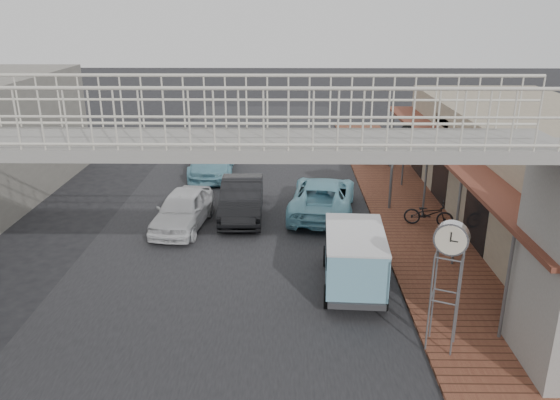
{
  "coord_description": "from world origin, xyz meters",
  "views": [
    {
      "loc": [
        1.73,
        -14.45,
        7.66
      ],
      "look_at": [
        1.51,
        2.1,
        1.8
      ],
      "focal_mm": 35.0,
      "sensor_mm": 36.0,
      "label": 1
    }
  ],
  "objects_px": {
    "white_hatchback": "(183,209)",
    "street_clock": "(451,244)",
    "arrow_sign": "(412,140)",
    "angkot_far": "(212,159)",
    "angkot_van": "(354,251)",
    "angkot_curb": "(323,196)",
    "motorcycle_near": "(429,214)",
    "dark_sedan": "(242,198)",
    "motorcycle_far": "(379,155)"
  },
  "relations": [
    {
      "from": "angkot_far",
      "to": "angkot_curb",
      "type": "bearing_deg",
      "value": -50.13
    },
    {
      "from": "arrow_sign",
      "to": "motorcycle_near",
      "type": "bearing_deg",
      "value": -105.08
    },
    {
      "from": "white_hatchback",
      "to": "motorcycle_near",
      "type": "height_order",
      "value": "white_hatchback"
    },
    {
      "from": "motorcycle_far",
      "to": "dark_sedan",
      "type": "bearing_deg",
      "value": 142.9
    },
    {
      "from": "dark_sedan",
      "to": "white_hatchback",
      "type": "bearing_deg",
      "value": -153.12
    },
    {
      "from": "dark_sedan",
      "to": "angkot_van",
      "type": "distance_m",
      "value": 6.74
    },
    {
      "from": "angkot_van",
      "to": "motorcycle_near",
      "type": "height_order",
      "value": "angkot_van"
    },
    {
      "from": "white_hatchback",
      "to": "motorcycle_near",
      "type": "xyz_separation_m",
      "value": [
        8.98,
        0.01,
        -0.12
      ]
    },
    {
      "from": "motorcycle_near",
      "to": "street_clock",
      "type": "bearing_deg",
      "value": -175.0
    },
    {
      "from": "motorcycle_far",
      "to": "arrow_sign",
      "type": "xyz_separation_m",
      "value": [
        0.21,
        -5.99,
        2.15
      ]
    },
    {
      "from": "street_clock",
      "to": "arrow_sign",
      "type": "xyz_separation_m",
      "value": [
        1.22,
        9.69,
        0.07
      ]
    },
    {
      "from": "dark_sedan",
      "to": "motorcycle_far",
      "type": "distance_m",
      "value": 9.48
    },
    {
      "from": "angkot_van",
      "to": "motorcycle_near",
      "type": "relative_size",
      "value": 2.13
    },
    {
      "from": "angkot_curb",
      "to": "motorcycle_near",
      "type": "distance_m",
      "value": 4.05
    },
    {
      "from": "dark_sedan",
      "to": "street_clock",
      "type": "bearing_deg",
      "value": -59.73
    },
    {
      "from": "white_hatchback",
      "to": "motorcycle_far",
      "type": "height_order",
      "value": "white_hatchback"
    },
    {
      "from": "angkot_curb",
      "to": "arrow_sign",
      "type": "xyz_separation_m",
      "value": [
        3.45,
        0.69,
        2.08
      ]
    },
    {
      "from": "angkot_curb",
      "to": "motorcycle_near",
      "type": "height_order",
      "value": "angkot_curb"
    },
    {
      "from": "dark_sedan",
      "to": "angkot_van",
      "type": "height_order",
      "value": "angkot_van"
    },
    {
      "from": "angkot_van",
      "to": "arrow_sign",
      "type": "relative_size",
      "value": 1.13
    },
    {
      "from": "angkot_van",
      "to": "angkot_far",
      "type": "bearing_deg",
      "value": 119.32
    },
    {
      "from": "motorcycle_near",
      "to": "dark_sedan",
      "type": "bearing_deg",
      "value": 97.39
    },
    {
      "from": "white_hatchback",
      "to": "motorcycle_near",
      "type": "bearing_deg",
      "value": 6.68
    },
    {
      "from": "angkot_curb",
      "to": "arrow_sign",
      "type": "bearing_deg",
      "value": -161.05
    },
    {
      "from": "angkot_far",
      "to": "motorcycle_near",
      "type": "bearing_deg",
      "value": -40.98
    },
    {
      "from": "motorcycle_near",
      "to": "angkot_van",
      "type": "bearing_deg",
      "value": 160.89
    },
    {
      "from": "angkot_curb",
      "to": "angkot_far",
      "type": "xyz_separation_m",
      "value": [
        -5.02,
        5.38,
        0.02
      ]
    },
    {
      "from": "street_clock",
      "to": "motorcycle_near",
      "type": "bearing_deg",
      "value": 101.76
    },
    {
      "from": "angkot_curb",
      "to": "motorcycle_far",
      "type": "xyz_separation_m",
      "value": [
        3.24,
        6.68,
        -0.08
      ]
    },
    {
      "from": "white_hatchback",
      "to": "angkot_curb",
      "type": "height_order",
      "value": "angkot_curb"
    },
    {
      "from": "dark_sedan",
      "to": "motorcycle_far",
      "type": "bearing_deg",
      "value": 46.29
    },
    {
      "from": "angkot_curb",
      "to": "street_clock",
      "type": "bearing_deg",
      "value": 111.51
    },
    {
      "from": "angkot_van",
      "to": "street_clock",
      "type": "bearing_deg",
      "value": -56.97
    },
    {
      "from": "motorcycle_near",
      "to": "angkot_curb",
      "type": "bearing_deg",
      "value": 85.55
    },
    {
      "from": "angkot_far",
      "to": "white_hatchback",
      "type": "bearing_deg",
      "value": -94.68
    },
    {
      "from": "white_hatchback",
      "to": "dark_sedan",
      "type": "bearing_deg",
      "value": 35.0
    },
    {
      "from": "motorcycle_far",
      "to": "street_clock",
      "type": "distance_m",
      "value": 15.85
    },
    {
      "from": "street_clock",
      "to": "arrow_sign",
      "type": "height_order",
      "value": "arrow_sign"
    },
    {
      "from": "street_clock",
      "to": "angkot_van",
      "type": "bearing_deg",
      "value": 142.99
    },
    {
      "from": "angkot_far",
      "to": "angkot_van",
      "type": "distance_m",
      "value": 12.65
    },
    {
      "from": "angkot_far",
      "to": "motorcycle_near",
      "type": "xyz_separation_m",
      "value": [
        8.8,
        -6.83,
        -0.17
      ]
    },
    {
      "from": "dark_sedan",
      "to": "angkot_curb",
      "type": "bearing_deg",
      "value": 4.64
    },
    {
      "from": "motorcycle_near",
      "to": "angkot_far",
      "type": "bearing_deg",
      "value": 68.72
    },
    {
      "from": "white_hatchback",
      "to": "arrow_sign",
      "type": "relative_size",
      "value": 1.21
    },
    {
      "from": "white_hatchback",
      "to": "street_clock",
      "type": "bearing_deg",
      "value": -38.77
    },
    {
      "from": "white_hatchback",
      "to": "angkot_curb",
      "type": "relative_size",
      "value": 0.79
    },
    {
      "from": "motorcycle_near",
      "to": "motorcycle_far",
      "type": "relative_size",
      "value": 1.0
    },
    {
      "from": "angkot_far",
      "to": "angkot_van",
      "type": "bearing_deg",
      "value": -67.18
    },
    {
      "from": "angkot_far",
      "to": "angkot_van",
      "type": "height_order",
      "value": "angkot_van"
    },
    {
      "from": "dark_sedan",
      "to": "motorcycle_far",
      "type": "relative_size",
      "value": 2.52
    }
  ]
}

